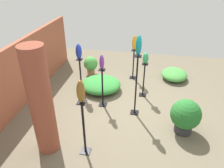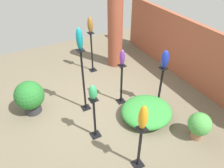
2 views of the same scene
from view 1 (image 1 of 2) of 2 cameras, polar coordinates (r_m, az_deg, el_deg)
name	(u,v)px [view 1 (image 1 of 2)]	position (r m, az deg, el deg)	size (l,w,h in m)	color
ground_plane	(126,108)	(5.80, 3.69, -6.30)	(8.00, 8.00, 0.00)	#6B604C
brick_wall_back	(24,71)	(6.25, -21.93, 3.12)	(5.60, 0.12, 1.67)	#9E5138
brick_pillar	(41,103)	(4.24, -18.04, -4.70)	(0.44, 0.44, 2.23)	brown
pedestal_amber	(133,66)	(7.08, 5.59, 4.78)	(0.20, 0.20, 0.97)	black
pedestal_teal	(136,88)	(5.25, 6.27, -1.14)	(0.20, 0.20, 1.56)	black
pedestal_jade	(144,81)	(6.16, 8.27, 0.65)	(0.20, 0.20, 0.99)	black
pedestal_violet	(103,90)	(5.66, -2.49, -1.45)	(0.20, 0.20, 1.06)	black
pedestal_cobalt	(81,78)	(6.28, -8.14, 1.61)	(0.20, 0.20, 1.05)	black
pedestal_bronze	(84,131)	(4.31, -7.32, -11.96)	(0.20, 0.20, 1.21)	black
art_vase_amber	(135,43)	(6.79, 5.91, 10.70)	(0.15, 0.15, 0.48)	orange
art_vase_teal	(139,45)	(4.80, 6.98, 9.95)	(0.15, 0.13, 0.47)	#0F727A
art_vase_jade	(146,58)	(5.85, 8.76, 6.65)	(0.15, 0.15, 0.32)	#2D9356
art_vase_violet	(102,62)	(5.30, -2.67, 5.71)	(0.13, 0.12, 0.39)	#6B2D8C
art_vase_cobalt	(79,52)	(5.96, -8.68, 8.35)	(0.18, 0.16, 0.43)	#192D9E
art_vase_bronze	(81,92)	(3.79, -8.16, -1.97)	(0.16, 0.15, 0.44)	brown
potted_plant_near_pillar	(91,64)	(7.38, -5.60, 5.15)	(0.47, 0.47, 0.62)	#936B4C
potted_plant_mid_left	(185,116)	(5.07, 18.64, -7.81)	(0.67, 0.67, 0.82)	#2D2D33
foliage_bed_east	(174,74)	(7.42, 15.94, 2.44)	(0.94, 0.82, 0.30)	#479942
foliage_bed_west	(101,84)	(6.49, -2.90, -0.13)	(1.10, 1.17, 0.36)	#338C38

